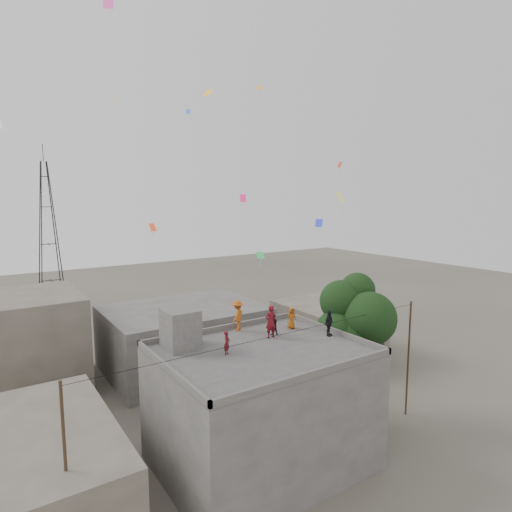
{
  "coord_description": "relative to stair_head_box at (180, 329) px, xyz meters",
  "views": [
    {
      "loc": [
        -11.65,
        -17.05,
        13.71
      ],
      "look_at": [
        0.93,
        1.86,
        10.6
      ],
      "focal_mm": 30.0,
      "sensor_mm": 36.0,
      "label": 1
    }
  ],
  "objects": [
    {
      "name": "person_orange_adult",
      "position": [
        3.88,
        0.8,
        -0.12
      ],
      "size": [
        1.31,
        1.22,
        1.77
      ],
      "primitive_type": "imported",
      "rotation": [
        0.0,
        0.0,
        -2.48
      ],
      "color": "#BE5515",
      "rests_on": "main_building"
    },
    {
      "name": "neighbor_north",
      "position": [
        5.2,
        11.4,
        -4.6
      ],
      "size": [
        12.0,
        9.0,
        5.0
      ],
      "primitive_type": "cube",
      "color": "#524F4C",
      "rests_on": "ground"
    },
    {
      "name": "tree",
      "position": [
        10.57,
        -2.0,
        -1.0
      ],
      "size": [
        4.9,
        4.6,
        9.1
      ],
      "color": "black",
      "rests_on": "ground"
    },
    {
      "name": "person_red_adult",
      "position": [
        4.72,
        -1.29,
        -0.1
      ],
      "size": [
        0.66,
        0.44,
        1.81
      ],
      "primitive_type": "imported",
      "rotation": [
        0.0,
        0.0,
        3.14
      ],
      "color": "maroon",
      "rests_on": "main_building"
    },
    {
      "name": "kites",
      "position": [
        5.39,
        3.21,
        8.62
      ],
      "size": [
        22.34,
        17.37,
        12.16
      ],
      "color": "red",
      "rests_on": "ground"
    },
    {
      "name": "person_orange_child",
      "position": [
        6.7,
        -0.64,
        -0.37
      ],
      "size": [
        0.68,
        0.5,
        1.26
      ],
      "primitive_type": "imported",
      "rotation": [
        0.0,
        0.0,
        -0.18
      ],
      "color": "#9D4E12",
      "rests_on": "main_building"
    },
    {
      "name": "person_red_child",
      "position": [
        1.49,
        -2.15,
        -0.42
      ],
      "size": [
        0.5,
        0.49,
        1.17
      ],
      "primitive_type": "imported",
      "rotation": [
        0.0,
        0.0,
        0.72
      ],
      "color": "maroon",
      "rests_on": "main_building"
    },
    {
      "name": "parapet",
      "position": [
        3.2,
        -2.6,
        -0.85
      ],
      "size": [
        10.0,
        8.0,
        0.3
      ],
      "color": "#524F4C",
      "rests_on": "main_building"
    },
    {
      "name": "stair_head_box",
      "position": [
        0.0,
        0.0,
        0.0
      ],
      "size": [
        1.6,
        1.8,
        2.0
      ],
      "primitive_type": "cube",
      "color": "#524F4C",
      "rests_on": "main_building"
    },
    {
      "name": "person_dark_adult",
      "position": [
        7.6,
        -2.82,
        -0.28
      ],
      "size": [
        0.91,
        0.63,
        1.43
      ],
      "primitive_type": "imported",
      "rotation": [
        0.0,
        0.0,
        0.36
      ],
      "color": "black",
      "rests_on": "main_building"
    },
    {
      "name": "person_dark_child",
      "position": [
        5.14,
        -0.95,
        -0.41
      ],
      "size": [
        0.69,
        0.63,
        1.17
      ],
      "primitive_type": "imported",
      "rotation": [
        0.0,
        0.0,
        2.75
      ],
      "color": "black",
      "rests_on": "main_building"
    },
    {
      "name": "main_building",
      "position": [
        3.2,
        -2.6,
        -4.05
      ],
      "size": [
        10.0,
        8.0,
        6.1
      ],
      "color": "#524F4C",
      "rests_on": "ground"
    },
    {
      "name": "ground",
      "position": [
        3.2,
        -2.6,
        -7.1
      ],
      "size": [
        140.0,
        140.0,
        0.0
      ],
      "primitive_type": "plane",
      "color": "#4F4A40",
      "rests_on": "ground"
    },
    {
      "name": "neighbor_east",
      "position": [
        17.2,
        7.4,
        -4.9
      ],
      "size": [
        7.0,
        8.0,
        4.4
      ],
      "primitive_type": "cube",
      "color": "#585246",
      "rests_on": "ground"
    },
    {
      "name": "utility_line",
      "position": [
        3.7,
        -3.85,
        -3.27
      ],
      "size": [
        20.12,
        0.62,
        7.4
      ],
      "color": "black",
      "rests_on": "ground"
    },
    {
      "name": "transmission_tower",
      "position": [
        -0.8,
        37.4,
        1.97
      ],
      "size": [
        2.97,
        2.97,
        20.01
      ],
      "color": "black",
      "rests_on": "ground"
    },
    {
      "name": "neighbor_northwest",
      "position": [
        -6.8,
        13.4,
        -3.6
      ],
      "size": [
        9.0,
        8.0,
        7.0
      ],
      "primitive_type": "cube",
      "color": "#585246",
      "rests_on": "ground"
    },
    {
      "name": "neighbor_west",
      "position": [
        -7.8,
        -0.6,
        -5.1
      ],
      "size": [
        8.0,
        10.0,
        4.0
      ],
      "primitive_type": "cube",
      "color": "#585246",
      "rests_on": "ground"
    }
  ]
}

